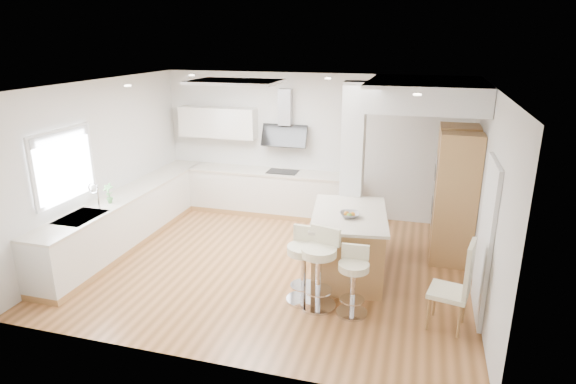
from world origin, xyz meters
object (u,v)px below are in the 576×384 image
(peninsula, at_px, (348,243))
(bar_stool_a, at_px, (304,261))
(dining_chair, at_px, (459,283))
(bar_stool_c, at_px, (353,277))
(bar_stool_b, at_px, (319,264))

(peninsula, relative_size, bar_stool_a, 1.69)
(bar_stool_a, relative_size, dining_chair, 0.89)
(bar_stool_a, height_order, bar_stool_c, bar_stool_a)
(peninsula, bearing_deg, bar_stool_b, -110.33)
(bar_stool_b, bearing_deg, bar_stool_a, 174.10)
(peninsula, height_order, bar_stool_a, peninsula)
(bar_stool_a, distance_m, bar_stool_b, 0.25)
(bar_stool_b, bearing_deg, bar_stool_c, 8.83)
(bar_stool_b, relative_size, bar_stool_c, 1.19)
(bar_stool_a, bearing_deg, bar_stool_b, -16.24)
(bar_stool_a, xyz_separation_m, bar_stool_b, (0.23, -0.09, 0.03))
(bar_stool_b, distance_m, bar_stool_c, 0.47)
(bar_stool_b, xyz_separation_m, dining_chair, (1.73, -0.06, 0.01))
(dining_chair, bearing_deg, bar_stool_c, -168.57)
(bar_stool_a, height_order, dining_chair, dining_chair)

